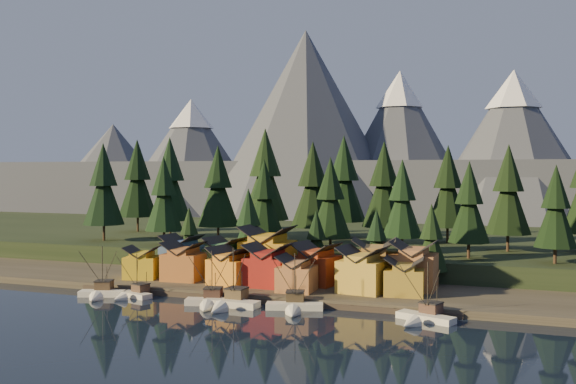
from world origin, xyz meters
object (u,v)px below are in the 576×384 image
(boat_3, at_px, (229,295))
(boat_1, at_px, (132,288))
(boat_0, at_px, (100,286))
(boat_6, at_px, (422,310))
(house_front_1, at_px, (184,260))
(house_back_0, at_px, (182,253))
(boat_4, at_px, (294,299))
(house_front_0, at_px, (142,262))
(house_back_1, at_px, (225,256))
(boat_2, at_px, (210,295))

(boat_3, bearing_deg, boat_1, 179.13)
(boat_1, height_order, boat_3, boat_3)
(boat_0, relative_size, boat_6, 1.01)
(house_front_1, xyz_separation_m, house_back_0, (-5.02, 7.90, 0.30))
(boat_4, xyz_separation_m, house_back_0, (-36.32, 22.24, 4.19))
(boat_0, bearing_deg, house_back_0, 59.16)
(boat_0, bearing_deg, house_front_0, 70.37)
(boat_4, relative_size, house_back_1, 1.31)
(boat_6, relative_size, house_back_1, 1.25)
(boat_1, relative_size, house_back_0, 1.09)
(boat_0, xyz_separation_m, house_front_0, (0.25, 15.05, 3.05))
(boat_0, bearing_deg, boat_1, -4.90)
(house_back_1, bearing_deg, house_front_0, -147.14)
(boat_6, bearing_deg, house_front_0, -171.33)
(house_front_1, bearing_deg, house_front_0, -176.38)
(boat_1, xyz_separation_m, boat_3, (22.52, -1.64, 0.35))
(boat_4, relative_size, house_front_0, 1.37)
(boat_4, distance_m, house_front_0, 43.42)
(boat_0, relative_size, boat_1, 1.15)
(house_front_1, relative_size, house_back_1, 0.97)
(house_front_1, bearing_deg, house_back_0, 119.00)
(boat_3, height_order, boat_6, boat_3)
(boat_6, xyz_separation_m, house_back_0, (-59.89, 23.00, 4.22))
(house_back_0, bearing_deg, boat_4, -29.96)
(boat_3, relative_size, house_front_1, 1.43)
(house_front_1, distance_m, house_back_0, 9.36)
(boat_0, xyz_separation_m, boat_3, (29.06, -0.03, 0.10))
(boat_1, distance_m, house_back_0, 23.02)
(boat_4, bearing_deg, boat_1, 164.37)
(boat_1, height_order, house_front_0, boat_1)
(boat_0, height_order, house_front_0, boat_0)
(boat_0, bearing_deg, boat_6, -17.64)
(boat_2, xyz_separation_m, boat_4, (16.47, 1.74, -0.04))
(boat_2, distance_m, house_front_0, 29.08)
(boat_3, distance_m, house_back_1, 26.65)
(boat_1, distance_m, house_back_1, 24.59)
(house_front_0, bearing_deg, boat_6, -25.93)
(boat_1, bearing_deg, boat_6, 17.20)
(boat_2, height_order, house_back_0, house_back_0)
(boat_3, relative_size, boat_6, 1.10)
(boat_1, relative_size, house_front_0, 1.15)
(boat_0, xyz_separation_m, boat_2, (25.05, 0.21, -0.09))
(boat_3, relative_size, house_back_0, 1.37)
(boat_2, distance_m, house_back_0, 31.40)
(boat_1, relative_size, boat_6, 0.88)
(boat_0, distance_m, boat_6, 65.11)
(boat_3, relative_size, boat_4, 1.06)
(boat_2, relative_size, boat_6, 1.01)
(boat_2, height_order, house_back_1, house_back_1)
(boat_4, height_order, house_front_0, boat_4)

